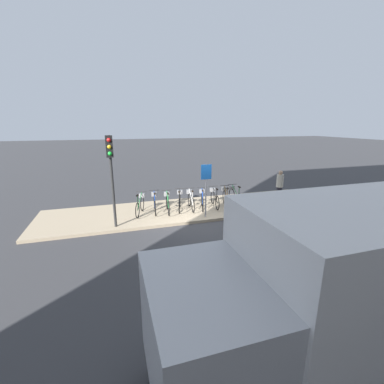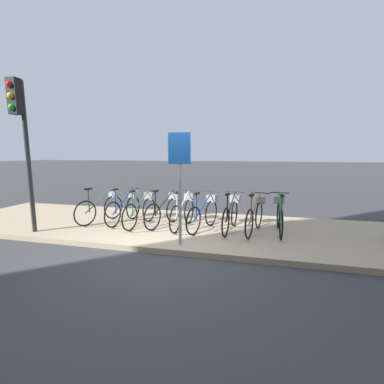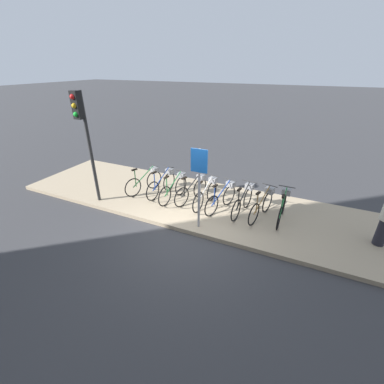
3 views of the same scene
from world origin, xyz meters
TOP-DOWN VIEW (x-y plane):
  - ground_plane at (0.00, 0.00)m, footprint 120.00×120.00m
  - sidewalk at (0.00, 1.63)m, footprint 13.13×3.27m
  - parked_bicycle_0 at (-2.27, 1.56)m, footprint 0.63×1.49m
  - parked_bicycle_1 at (-1.63, 1.63)m, footprint 0.46×1.55m
  - parked_bicycle_2 at (-1.09, 1.48)m, footprint 0.46×1.55m
  - parked_bicycle_3 at (-0.49, 1.63)m, footprint 0.59×1.51m
  - parked_bicycle_4 at (0.02, 1.55)m, footprint 0.46×1.55m
  - parked_bicycle_5 at (0.56, 1.50)m, footprint 0.59×1.51m
  - parked_bicycle_6 at (1.19, 1.58)m, footprint 0.46×1.55m
  - parked_bicycle_7 at (1.76, 1.56)m, footprint 0.53×1.52m
  - parked_bicycle_8 at (2.30, 1.66)m, footprint 0.46×1.56m
  - truck at (-0.41, -6.78)m, footprint 4.81×1.99m
  - pedestrian at (4.68, 1.48)m, footprint 0.34×0.34m
  - traffic_light at (-3.34, 0.24)m, footprint 0.24×0.40m
  - sign_post at (0.28, 0.29)m, footprint 0.44×0.07m

SIDE VIEW (x-z plane):
  - ground_plane at x=0.00m, z-range 0.00..0.00m
  - sidewalk at x=0.00m, z-range 0.00..0.12m
  - parked_bicycle_0 at x=-2.27m, z-range 0.07..1.03m
  - parked_bicycle_1 at x=-1.63m, z-range 0.07..1.03m
  - parked_bicycle_2 at x=-1.09m, z-range 0.07..1.03m
  - parked_bicycle_3 at x=-0.49m, z-range 0.07..1.03m
  - parked_bicycle_4 at x=0.02m, z-range 0.07..1.03m
  - parked_bicycle_5 at x=0.56m, z-range 0.07..1.03m
  - parked_bicycle_6 at x=1.19m, z-range 0.07..1.03m
  - parked_bicycle_7 at x=1.76m, z-range 0.07..1.03m
  - parked_bicycle_8 at x=2.30m, z-range 0.07..1.03m
  - pedestrian at x=4.68m, z-range 0.15..1.70m
  - truck at x=-0.41m, z-range 0.18..3.05m
  - sign_post at x=0.28m, z-range 0.53..2.76m
  - traffic_light at x=-3.34m, z-range 0.87..4.29m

